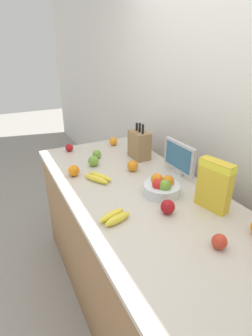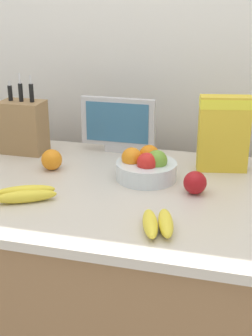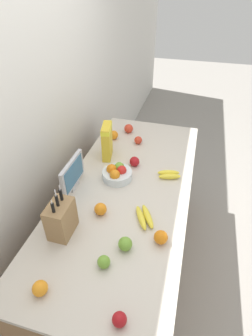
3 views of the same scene
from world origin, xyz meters
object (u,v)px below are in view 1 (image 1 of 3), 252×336
Objects in this scene: small_monitor at (179,157)px; orange_front_center at (133,166)px; cereal_box at (215,183)px; banana_bunch_right at (98,178)px; apple_rear at (93,161)px; apple_rightmost at (69,148)px; apple_by_knife_block at (168,207)px; orange_front_right at (113,141)px; knife_block at (139,145)px; apple_near_bananas at (97,154)px; banana_bunch_left at (115,217)px; apple_front at (219,241)px; orange_back_center at (74,171)px; fruit_bowl at (162,187)px.

orange_front_center is (-0.18, -0.26, -0.08)m from small_monitor.
small_monitor is 0.45m from cereal_box.
apple_rear reaches higher than banana_bunch_right.
apple_by_knife_block reaches higher than apple_rightmost.
apple_by_knife_block is 1.04× the size of orange_front_right.
small_monitor is 4.68× the size of apple_rightmost.
knife_block is 4.40× the size of orange_front_right.
knife_block is 0.38m from orange_front_right.
apple_rightmost is 0.29m from apple_near_bananas.
small_monitor is at bearing 115.43° from banana_bunch_left.
cereal_box is 3.58× the size of apple_rear.
apple_front is 0.92× the size of orange_front_right.
cereal_box reaches higher than orange_back_center.
orange_back_center is at bearing -154.00° from cereal_box.
apple_front is (1.22, 0.11, 0.00)m from apple_near_bananas.
small_monitor reaches higher than apple_by_knife_block.
apple_near_bananas is (-0.37, 0.13, 0.01)m from banana_bunch_right.
banana_bunch_right is at bearing -159.75° from apple_by_knife_block.
banana_bunch_right is (-0.59, -0.44, -0.13)m from cereal_box.
apple_rear is (-0.39, -0.48, -0.08)m from small_monitor.
apple_front is at bearing 15.81° from banana_bunch_right.
apple_rightmost is (-0.95, -0.30, -0.01)m from fruit_bowl.
orange_back_center is (-0.73, -0.56, -0.12)m from cereal_box.
knife_block is 0.81m from cereal_box.
cereal_box is (0.44, -0.10, 0.03)m from small_monitor.
apple_near_bananas is at bearing -116.13° from knife_block.
cereal_box reaches higher than orange_front_right.
apple_rear is (0.13, -0.08, 0.01)m from apple_near_bananas.
apple_front is at bearing 9.62° from apple_rear.
small_monitor is 1.42× the size of fruit_bowl.
banana_bunch_left is at bearing -10.97° from banana_bunch_right.
orange_back_center is at bearing -159.77° from apple_front.
apple_front is 0.88m from orange_front_center.
small_monitor is at bearing 65.79° from orange_back_center.
orange_back_center reaches higher than apple_rightmost.
small_monitor is 1.10× the size of cereal_box.
apple_rightmost is 0.84× the size of apple_rear.
knife_block is 1.07× the size of small_monitor.
apple_rear reaches higher than apple_near_bananas.
knife_block is at bearing 49.50° from apple_rightmost.
orange_front_right is (-0.74, -0.16, -0.09)m from small_monitor.
orange_front_right is (-0.92, 0.10, -0.01)m from fruit_bowl.
apple_by_knife_block is 0.77m from apple_rear.
apple_by_knife_block reaches higher than banana_bunch_left.
small_monitor is at bearing 37.52° from apple_near_bananas.
orange_front_center is at bearing 95.51° from banana_bunch_right.
small_monitor reaches higher than banana_bunch_right.
orange_back_center reaches higher than banana_bunch_right.
cereal_box reaches higher than banana_bunch_left.
banana_bunch_right is at bearing 2.14° from apple_rightmost.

